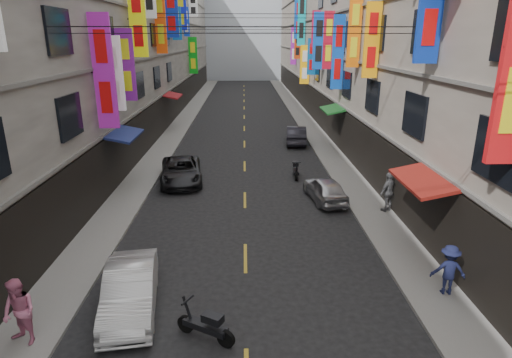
{
  "coord_description": "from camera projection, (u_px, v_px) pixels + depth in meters",
  "views": [
    {
      "loc": [
        0.0,
        3.84,
        7.76
      ],
      "look_at": [
        0.25,
        12.91,
        4.76
      ],
      "focal_mm": 30.0,
      "sensor_mm": 36.0,
      "label": 1
    }
  ],
  "objects": [
    {
      "name": "sidewalk_left",
      "position": [
        178.0,
        128.0,
        38.48
      ],
      "size": [
        2.0,
        90.0,
        0.12
      ],
      "primitive_type": "cube",
      "color": "slate",
      "rests_on": "ground"
    },
    {
      "name": "car_right_far",
      "position": [
        296.0,
        135.0,
        32.94
      ],
      "size": [
        1.86,
        4.31,
        1.38
      ],
      "primitive_type": "imported",
      "rotation": [
        0.0,
        0.0,
        3.04
      ],
      "color": "#29272F",
      "rests_on": "ground"
    },
    {
      "name": "lane_markings",
      "position": [
        244.0,
        136.0,
        35.81
      ],
      "size": [
        0.12,
        80.2,
        0.01
      ],
      "color": "gold",
      "rests_on": "ground"
    },
    {
      "name": "pedestrian_rnear",
      "position": [
        449.0,
        270.0,
        13.24
      ],
      "size": [
        1.12,
        0.69,
        1.63
      ],
      "primitive_type": "imported",
      "rotation": [
        0.0,
        0.0,
        3.0
      ],
      "color": "#15193B",
      "rests_on": "sidewalk_right"
    },
    {
      "name": "car_left_mid",
      "position": [
        130.0,
        290.0,
        12.65
      ],
      "size": [
        2.03,
        4.27,
        1.35
      ],
      "primitive_type": "imported",
      "rotation": [
        0.0,
        0.0,
        0.15
      ],
      "color": "silver",
      "rests_on": "ground"
    },
    {
      "name": "car_left_far",
      "position": [
        181.0,
        171.0,
        24.06
      ],
      "size": [
        2.86,
        5.07,
        1.34
      ],
      "primitive_type": "imported",
      "rotation": [
        0.0,
        0.0,
        0.14
      ],
      "color": "black",
      "rests_on": "ground"
    },
    {
      "name": "street_awnings",
      "position": [
        220.0,
        133.0,
        22.5
      ],
      "size": [
        13.99,
        35.2,
        0.41
      ],
      "color": "#144C27",
      "rests_on": "ground"
    },
    {
      "name": "haze_block",
      "position": [
        243.0,
        21.0,
        82.68
      ],
      "size": [
        18.0,
        8.0,
        22.0
      ],
      "primitive_type": "cube",
      "color": "#AAB2BD",
      "rests_on": "ground"
    },
    {
      "name": "shop_signage",
      "position": [
        241.0,
        18.0,
        29.14
      ],
      "size": [
        14.0,
        55.0,
        12.23
      ],
      "color": "#0D499C",
      "rests_on": "ground"
    },
    {
      "name": "scooter_crossing",
      "position": [
        206.0,
        326.0,
        11.44
      ],
      "size": [
        1.62,
        1.0,
        1.14
      ],
      "rotation": [
        0.0,
        0.0,
        1.05
      ],
      "color": "black",
      "rests_on": "ground"
    },
    {
      "name": "pedestrian_lfar",
      "position": [
        19.0,
        312.0,
        11.0
      ],
      "size": [
        1.08,
        0.96,
        1.85
      ],
      "primitive_type": "imported",
      "rotation": [
        0.0,
        0.0,
        -0.47
      ],
      "color": "#D36F93",
      "rests_on": "sidewalk_left"
    },
    {
      "name": "building_row_right",
      "position": [
        385.0,
        17.0,
        36.01
      ],
      "size": [
        10.14,
        90.0,
        19.0
      ],
      "color": "#A19587",
      "rests_on": "ground"
    },
    {
      "name": "scooter_far_right",
      "position": [
        296.0,
        170.0,
        24.98
      ],
      "size": [
        0.5,
        1.8,
        1.14
      ],
      "rotation": [
        0.0,
        0.0,
        3.09
      ],
      "color": "black",
      "rests_on": "ground"
    },
    {
      "name": "pedestrian_rfar",
      "position": [
        389.0,
        192.0,
        19.61
      ],
      "size": [
        1.26,
        1.13,
        1.87
      ],
      "primitive_type": "imported",
      "rotation": [
        0.0,
        0.0,
        3.74
      ],
      "color": "#565658",
      "rests_on": "sidewalk_right"
    },
    {
      "name": "building_row_left",
      "position": [
        99.0,
        16.0,
        35.37
      ],
      "size": [
        10.14,
        90.0,
        19.0
      ],
      "color": "#9B978D",
      "rests_on": "ground"
    },
    {
      "name": "car_right_mid",
      "position": [
        325.0,
        189.0,
        21.3
      ],
      "size": [
        1.99,
        3.78,
        1.23
      ],
      "primitive_type": "imported",
      "rotation": [
        0.0,
        0.0,
        3.3
      ],
      "color": "#B5B5BA",
      "rests_on": "ground"
    },
    {
      "name": "sidewalk_right",
      "position": [
        310.0,
        127.0,
        38.8
      ],
      "size": [
        2.0,
        90.0,
        0.12
      ],
      "primitive_type": "cube",
      "color": "slate",
      "rests_on": "ground"
    },
    {
      "name": "overhead_cables",
      "position": [
        243.0,
        19.0,
        24.51
      ],
      "size": [
        14.0,
        38.04,
        1.24
      ],
      "color": "black",
      "rests_on": "ground"
    }
  ]
}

